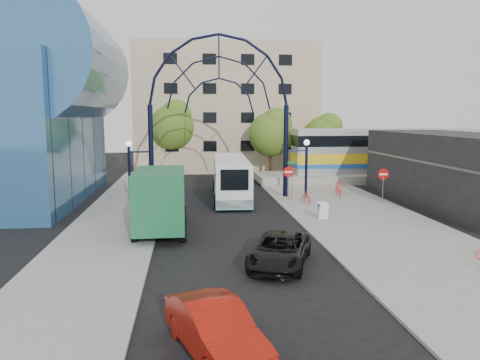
{
  "coord_description": "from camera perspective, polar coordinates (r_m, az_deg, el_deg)",
  "views": [
    {
      "loc": [
        -2.3,
        -20.54,
        6.24
      ],
      "look_at": [
        0.64,
        6.0,
        2.53
      ],
      "focal_mm": 35.0,
      "sensor_mm": 36.0,
      "label": 1
    }
  ],
  "objects": [
    {
      "name": "commercial_block_east",
      "position": [
        35.8,
        24.46,
        1.2
      ],
      "size": [
        6.0,
        16.0,
        5.0
      ],
      "primitive_type": "cube",
      "color": "black",
      "rests_on": "ground"
    },
    {
      "name": "street_name_sign",
      "position": [
        34.23,
        6.38,
        0.96
      ],
      "size": [
        0.7,
        0.7,
        2.8
      ],
      "color": "slate",
      "rests_on": "sidewalk_east"
    },
    {
      "name": "transit_hall",
      "position": [
        37.85,
        -26.68,
        7.77
      ],
      "size": [
        16.5,
        18.0,
        14.5
      ],
      "color": "#316395",
      "rests_on": "ground"
    },
    {
      "name": "tree_north_c",
      "position": [
        50.61,
        10.29,
        5.55
      ],
      "size": [
        4.16,
        4.16,
        6.5
      ],
      "color": "#382314",
      "rests_on": "ground"
    },
    {
      "name": "bike_near_a",
      "position": [
        33.26,
        8.13,
        -2.05
      ],
      "size": [
        0.75,
        1.65,
        0.84
      ],
      "primitive_type": "imported",
      "rotation": [
        0.0,
        0.0,
        0.13
      ],
      "color": "#EA452E",
      "rests_on": "sidewalk_east"
    },
    {
      "name": "stop_sign",
      "position": [
        33.58,
        5.93,
        0.59
      ],
      "size": [
        0.8,
        0.07,
        2.5
      ],
      "color": "slate",
      "rests_on": "sidewalk_east"
    },
    {
      "name": "train_car",
      "position": [
        48.15,
        21.32,
        3.39
      ],
      "size": [
        25.1,
        3.05,
        4.2
      ],
      "color": "#B7B7BC",
      "rests_on": "train_platform"
    },
    {
      "name": "tree_north_b",
      "position": [
        50.5,
        -8.17,
        6.72
      ],
      "size": [
        5.12,
        5.12,
        8.0
      ],
      "color": "#382314",
      "rests_on": "ground"
    },
    {
      "name": "green_truck",
      "position": [
        25.35,
        -9.62,
        -2.47
      ],
      "size": [
        2.71,
        6.86,
        3.45
      ],
      "rotation": [
        0.0,
        0.0,
        0.01
      ],
      "color": "black",
      "rests_on": "ground"
    },
    {
      "name": "do_not_enter_sign",
      "position": [
        33.58,
        17.06,
        0.26
      ],
      "size": [
        0.76,
        0.07,
        2.48
      ],
      "color": "slate",
      "rests_on": "sidewalk_east"
    },
    {
      "name": "city_bus",
      "position": [
        35.25,
        -1.14,
        0.31
      ],
      "size": [
        2.98,
        11.1,
        3.02
      ],
      "rotation": [
        0.0,
        0.0,
        -0.04
      ],
      "color": "white",
      "rests_on": "ground"
    },
    {
      "name": "red_sedan",
      "position": [
        12.82,
        -3.02,
        -17.67
      ],
      "size": [
        2.86,
        4.54,
        1.41
      ],
      "primitive_type": "imported",
      "rotation": [
        0.0,
        0.0,
        0.35
      ],
      "color": "#941309",
      "rests_on": "ground"
    },
    {
      "name": "ground",
      "position": [
        21.59,
        0.06,
        -8.89
      ],
      "size": [
        120.0,
        120.0,
        0.0
      ],
      "primitive_type": "plane",
      "color": "black",
      "rests_on": "ground"
    },
    {
      "name": "black_suv",
      "position": [
        19.76,
        4.89,
        -8.53
      ],
      "size": [
        3.71,
        5.21,
        1.32
      ],
      "primitive_type": "imported",
      "rotation": [
        0.0,
        0.0,
        -0.36
      ],
      "color": "black",
      "rests_on": "ground"
    },
    {
      "name": "sidewalk_east",
      "position": [
        27.33,
        16.08,
        -5.48
      ],
      "size": [
        8.0,
        56.0,
        0.12
      ],
      "primitive_type": "cube",
      "color": "gray",
      "rests_on": "ground"
    },
    {
      "name": "apartment_block",
      "position": [
        55.69,
        -1.92,
        8.68
      ],
      "size": [
        20.0,
        12.1,
        14.0
      ],
      "color": "tan",
      "rests_on": "ground"
    },
    {
      "name": "plaza_west",
      "position": [
        27.58,
        -14.98,
        -5.32
      ],
      "size": [
        5.0,
        50.0,
        0.12
      ],
      "primitive_type": "cube",
      "color": "gray",
      "rests_on": "ground"
    },
    {
      "name": "tree_north_a",
      "position": [
        47.26,
        3.97,
        5.9
      ],
      "size": [
        4.48,
        4.48,
        7.0
      ],
      "color": "#382314",
      "rests_on": "ground"
    },
    {
      "name": "train_platform",
      "position": [
        48.39,
        21.17,
        0.44
      ],
      "size": [
        32.0,
        5.0,
        0.8
      ],
      "primitive_type": "cube",
      "color": "gray",
      "rests_on": "ground"
    },
    {
      "name": "gateway_arch",
      "position": [
        34.7,
        -2.56,
        11.72
      ],
      "size": [
        13.64,
        0.44,
        12.1
      ],
      "color": "black",
      "rests_on": "ground"
    },
    {
      "name": "sandwich_board",
      "position": [
        28.21,
        10.08,
        -3.46
      ],
      "size": [
        0.55,
        0.61,
        0.99
      ],
      "color": "white",
      "rests_on": "sidewalk_east"
    },
    {
      "name": "bike_near_b",
      "position": [
        36.38,
        11.9,
        -1.08
      ],
      "size": [
        0.65,
        1.84,
        1.09
      ],
      "primitive_type": "imported",
      "rotation": [
        0.0,
        0.0,
        -0.08
      ],
      "color": "#FF3A33",
      "rests_on": "sidewalk_east"
    }
  ]
}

